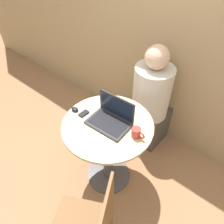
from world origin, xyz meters
The scene contains 8 objects.
ground_plane centered at (0.00, 0.00, 0.00)m, with size 12.00×12.00×0.00m, color #9E704C.
back_wall centered at (0.00, 0.91, 1.30)m, with size 7.00×0.05×2.60m.
round_table centered at (0.00, 0.00, 0.54)m, with size 0.75×0.75×0.78m.
laptop centered at (0.01, 0.04, 0.82)m, with size 0.35×0.25×0.22m.
cell_phone centered at (-0.23, -0.04, 0.78)m, with size 0.05×0.09×0.02m.
computer_mouse centered at (-0.32, -0.06, 0.79)m, with size 0.07×0.05×0.03m.
coffee_cup centered at (0.25, 0.04, 0.82)m, with size 0.11×0.07×0.08m.
person_seated centered at (0.02, 0.73, 0.50)m, with size 0.38×0.59×1.21m.
Camera 1 is at (0.80, -0.92, 2.06)m, focal length 35.00 mm.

